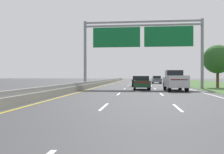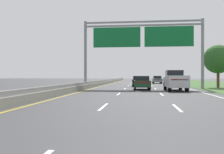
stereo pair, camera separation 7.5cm
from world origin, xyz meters
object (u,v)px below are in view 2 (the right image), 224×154
at_px(car_grey_right_lane_sedan, 157,80).
at_px(overhead_sign_gantry, 142,40).
at_px(pickup_truck_silver, 175,81).
at_px(car_black_centre_lane_sedan, 138,81).
at_px(car_darkgreen_centre_lane_sedan, 142,83).
at_px(roadside_tree_mid, 218,59).

bearing_deg(car_grey_right_lane_sedan, overhead_sign_gantry, 170.63).
bearing_deg(pickup_truck_silver, car_black_centre_lane_sedan, 20.56).
height_order(pickup_truck_silver, car_darkgreen_centre_lane_sedan, pickup_truck_silver).
bearing_deg(pickup_truck_silver, roadside_tree_mid, -43.87).
height_order(car_grey_right_lane_sedan, roadside_tree_mid, roadside_tree_mid).
relative_size(car_black_centre_lane_sedan, roadside_tree_mid, 0.78).
height_order(pickup_truck_silver, car_black_centre_lane_sedan, pickup_truck_silver).
height_order(overhead_sign_gantry, pickup_truck_silver, overhead_sign_gantry).
bearing_deg(roadside_tree_mid, car_black_centre_lane_sedan, 163.52).
relative_size(car_darkgreen_centre_lane_sedan, roadside_tree_mid, 0.78).
xyz_separation_m(car_darkgreen_centre_lane_sedan, car_black_centre_lane_sedan, (-0.46, 8.59, 0.00)).
bearing_deg(car_black_centre_lane_sedan, car_grey_right_lane_sedan, -15.11).
bearing_deg(car_black_centre_lane_sedan, overhead_sign_gantry, -175.70).
xyz_separation_m(car_darkgreen_centre_lane_sedan, car_grey_right_lane_sedan, (3.26, 23.35, 0.00)).
distance_m(pickup_truck_silver, roadside_tree_mid, 9.96).
xyz_separation_m(pickup_truck_silver, car_grey_right_lane_sedan, (-0.28, 24.89, -0.26)).
distance_m(car_darkgreen_centre_lane_sedan, car_grey_right_lane_sedan, 23.58).
height_order(overhead_sign_gantry, car_black_centre_lane_sedan, overhead_sign_gantry).
bearing_deg(roadside_tree_mid, car_darkgreen_centre_lane_sedan, -151.41).
bearing_deg(overhead_sign_gantry, car_black_centre_lane_sedan, 95.26).
bearing_deg(car_black_centre_lane_sedan, pickup_truck_silver, -159.44).
height_order(car_darkgreen_centre_lane_sedan, car_grey_right_lane_sedan, same).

